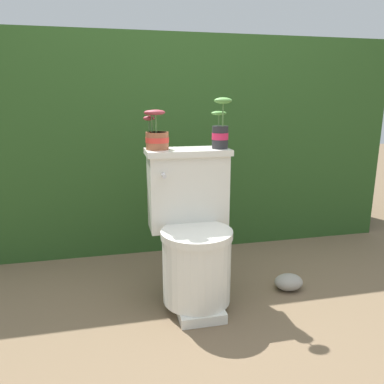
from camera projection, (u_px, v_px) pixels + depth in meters
name	position (u px, v px, depth m)	size (l,w,h in m)	color
ground_plane	(206.00, 307.00, 1.93)	(12.00, 12.00, 0.00)	brown
hedge_backdrop	(166.00, 140.00, 2.97)	(3.12, 1.01, 1.45)	#284C1E
toilet	(193.00, 234.00, 1.92)	(0.44, 0.50, 0.79)	silver
potted_plant_left	(157.00, 136.00, 1.90)	(0.13, 0.13, 0.20)	#9E5638
potted_plant_midleft	(220.00, 130.00, 1.93)	(0.10, 0.11, 0.26)	#262628
garden_stone	(289.00, 282.00, 2.10)	(0.16, 0.13, 0.09)	gray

